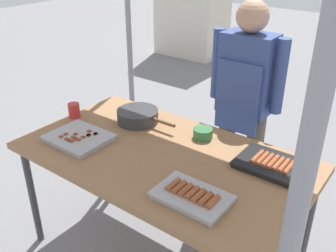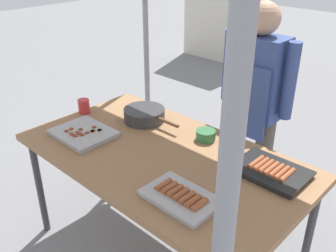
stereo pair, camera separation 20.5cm
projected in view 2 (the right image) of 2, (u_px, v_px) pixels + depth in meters
stall_table at (162, 161)px, 2.11m from camera, size 1.60×0.90×0.75m
tray_grilled_sausages at (271, 171)px, 1.90m from camera, size 0.36×0.26×0.05m
tray_meat_skewers at (83, 133)px, 2.26m from camera, size 0.35×0.29×0.04m
tray_pork_links at (181, 197)px, 1.70m from camera, size 0.34×0.22×0.05m
cooking_wok at (145, 114)px, 2.43m from camera, size 0.43×0.27×0.08m
condiment_bowl at (206, 135)px, 2.21m from camera, size 0.12×0.12×0.06m
drink_cup_near_edge at (84, 106)px, 2.54m from camera, size 0.08×0.08×0.10m
vendor_woman at (254, 98)px, 2.47m from camera, size 0.52×0.22×1.49m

